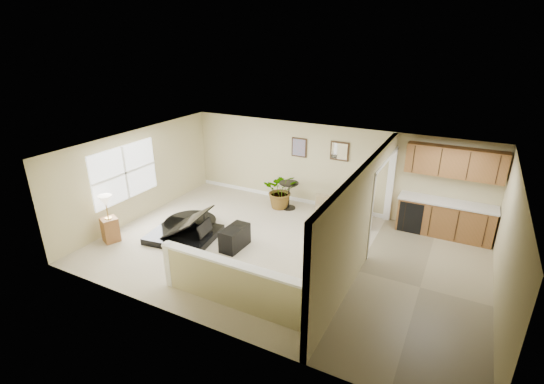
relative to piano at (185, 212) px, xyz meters
The scene contains 20 objects.
floor 2.74m from the piano, ahead, with size 9.00×9.00×0.00m, color beige.
back_wall 4.33m from the piano, 52.16° to the left, with size 9.00×0.04×2.50m, color #C2B784.
front_wall 3.76m from the piano, 44.77° to the right, with size 9.00×0.04×2.50m, color #C2B784.
left_wall 2.00m from the piano, 168.25° to the left, with size 0.04×6.00×2.50m, color #C2B784.
right_wall 7.17m from the piano, ahead, with size 0.04×6.00×2.50m, color #C2B784.
ceiling 3.24m from the piano, ahead, with size 9.00×6.00×0.04m, color silver.
kitchen_vinyl 5.83m from the piano, ahead, with size 2.70×6.00×0.01m, color gray.
interior_partition 4.51m from the piano, ahead, with size 0.18×5.99×2.50m.
pony_half_wall 3.32m from the piano, 35.22° to the right, with size 3.42×0.22×1.00m.
left_window 2.02m from the piano, behind, with size 0.05×2.15×1.45m, color white.
wall_art_left 3.92m from the piano, 63.40° to the left, with size 0.48×0.04×0.58m.
wall_mirror 4.61m from the piano, 48.89° to the left, with size 0.55×0.04×0.55m.
kitchen_cabinets 6.61m from the piano, 28.19° to the left, with size 2.36×0.65×2.33m.
piano is the anchor object (origin of this frame).
piano_bench 1.54m from the piano, ahead, with size 0.41×0.82×0.55m, color black.
loveseat 4.31m from the piano, 39.59° to the left, with size 1.76×1.36×0.83m.
accent_table 3.21m from the piano, 59.05° to the left, with size 0.57×0.57×0.83m.
palm_plant 3.06m from the piano, 62.31° to the left, with size 1.26×1.18×1.12m.
small_plant 4.80m from the piano, 31.37° to the left, with size 0.30×0.30×0.51m.
lamp_stand 1.87m from the piano, 142.42° to the right, with size 0.48×0.48×1.24m.
Camera 1 is at (3.58, -7.48, 4.88)m, focal length 26.00 mm.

